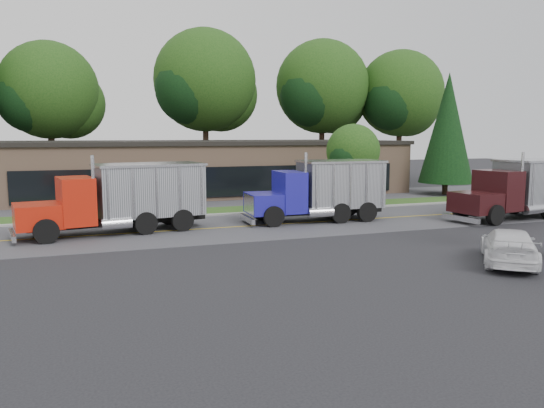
{
  "coord_description": "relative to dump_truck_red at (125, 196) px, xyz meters",
  "views": [
    {
      "loc": [
        -7.39,
        -17.36,
        4.81
      ],
      "look_at": [
        0.29,
        4.23,
        1.8
      ],
      "focal_mm": 35.0,
      "sensor_mm": 36.0,
      "label": 1
    }
  ],
  "objects": [
    {
      "name": "ground",
      "position": [
        5.54,
        -9.44,
        -1.81
      ],
      "size": [
        140.0,
        140.0,
        0.0
      ],
      "primitive_type": "plane",
      "color": "#2C2C30",
      "rests_on": "ground"
    },
    {
      "name": "road",
      "position": [
        5.54,
        -0.44,
        -1.81
      ],
      "size": [
        60.0,
        8.0,
        0.02
      ],
      "primitive_type": "cube",
      "color": "#56565B",
      "rests_on": "ground"
    },
    {
      "name": "center_line",
      "position": [
        5.54,
        -0.44,
        -1.81
      ],
      "size": [
        60.0,
        0.12,
        0.01
      ],
      "primitive_type": "cube",
      "color": "gold",
      "rests_on": "ground"
    },
    {
      "name": "curb",
      "position": [
        5.54,
        3.76,
        -1.81
      ],
      "size": [
        60.0,
        0.3,
        0.12
      ],
      "primitive_type": "cube",
      "color": "#9E9E99",
      "rests_on": "ground"
    },
    {
      "name": "grass_verge",
      "position": [
        5.54,
        5.56,
        -1.81
      ],
      "size": [
        60.0,
        3.4,
        0.03
      ],
      "primitive_type": "cube",
      "color": "#2C551D",
      "rests_on": "ground"
    },
    {
      "name": "far_parking",
      "position": [
        5.54,
        10.56,
        -1.81
      ],
      "size": [
        60.0,
        7.0,
        0.02
      ],
      "primitive_type": "cube",
      "color": "#56565B",
      "rests_on": "ground"
    },
    {
      "name": "strip_mall",
      "position": [
        7.54,
        16.56,
        0.19
      ],
      "size": [
        32.0,
        12.0,
        4.0
      ],
      "primitive_type": "cube",
      "color": "tan",
      "rests_on": "ground"
    },
    {
      "name": "tree_far_b",
      "position": [
        -4.32,
        24.67,
        6.46
      ],
      "size": [
        9.08,
        8.55,
        12.95
      ],
      "color": "#382619",
      "rests_on": "ground"
    },
    {
      "name": "tree_far_c",
      "position": [
        9.7,
        24.68,
        7.72
      ],
      "size": [
        10.47,
        9.85,
        14.93
      ],
      "color": "#382619",
      "rests_on": "ground"
    },
    {
      "name": "tree_far_d",
      "position": [
        21.7,
        23.68,
        7.4
      ],
      "size": [
        10.12,
        9.52,
        14.43
      ],
      "color": "#382619",
      "rests_on": "ground"
    },
    {
      "name": "tree_far_e",
      "position": [
        29.69,
        21.67,
        6.8
      ],
      "size": [
        9.46,
        8.91,
        13.5
      ],
      "color": "#382619",
      "rests_on": "ground"
    },
    {
      "name": "evergreen_right",
      "position": [
        25.54,
        8.56,
        3.51
      ],
      "size": [
        4.26,
        4.26,
        9.69
      ],
      "color": "#382619",
      "rests_on": "ground"
    },
    {
      "name": "tree_verge",
      "position": [
        15.6,
        5.6,
        1.71
      ],
      "size": [
        3.89,
        3.66,
        5.54
      ],
      "color": "#382619",
      "rests_on": "ground"
    },
    {
      "name": "dump_truck_red",
      "position": [
        0.0,
        0.0,
        0.0
      ],
      "size": [
        9.15,
        3.97,
        3.36
      ],
      "rotation": [
        0.0,
        0.0,
        3.31
      ],
      "color": "black",
      "rests_on": "ground"
    },
    {
      "name": "dump_truck_blue",
      "position": [
        10.66,
        -0.07,
        -0.01
      ],
      "size": [
        7.79,
        2.88,
        3.36
      ],
      "rotation": [
        0.0,
        0.0,
        3.11
      ],
      "color": "black",
      "rests_on": "ground"
    },
    {
      "name": "dump_truck_maroon",
      "position": [
        22.25,
        -2.9,
        0.0
      ],
      "size": [
        9.19,
        3.81,
        3.36
      ],
      "rotation": [
        0.0,
        0.0,
        3.29
      ],
      "color": "black",
      "rests_on": "ground"
    },
    {
      "name": "rally_car",
      "position": [
        13.04,
        -11.46,
        -1.15
      ],
      "size": [
        4.3,
        4.71,
        1.32
      ],
      "primitive_type": "imported",
      "rotation": [
        0.0,
        0.0,
        2.46
      ],
      "color": "white",
      "rests_on": "ground"
    }
  ]
}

